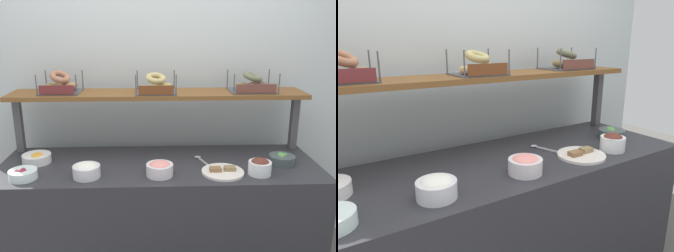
{
  "view_description": "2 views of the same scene",
  "coord_description": "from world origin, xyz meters",
  "views": [
    {
      "loc": [
        -0.03,
        -2.24,
        1.76
      ],
      "look_at": [
        0.06,
        0.04,
        1.1
      ],
      "focal_mm": 38.82,
      "sensor_mm": 36.0,
      "label": 1
    },
    {
      "loc": [
        -0.81,
        -1.31,
        1.46
      ],
      "look_at": [
        0.06,
        0.08,
        1.01
      ],
      "focal_mm": 33.25,
      "sensor_mm": 36.0,
      "label": 2
    }
  ],
  "objects": [
    {
      "name": "bagel_basket_everything",
      "position": [
        -0.68,
        0.28,
        1.33
      ],
      "size": [
        0.28,
        0.26,
        0.16
      ],
      "color": "#4C4C51",
      "rests_on": "upper_shelf"
    },
    {
      "name": "bowl_beet_salad",
      "position": [
        -0.82,
        -0.21,
        0.88
      ],
      "size": [
        0.17,
        0.17,
        0.07
      ],
      "color": "white",
      "rests_on": "deli_counter"
    },
    {
      "name": "back_wall",
      "position": [
        0.0,
        0.55,
        1.2
      ],
      "size": [
        3.3,
        0.06,
        2.4
      ],
      "primitive_type": "cube",
      "color": "silver",
      "rests_on": "ground_plane"
    },
    {
      "name": "shelf_riser_right",
      "position": [
        0.99,
        0.27,
        1.05
      ],
      "size": [
        0.05,
        0.05,
        0.4
      ],
      "primitive_type": "cube",
      "color": "#4C4C51",
      "rests_on": "deli_counter"
    },
    {
      "name": "bowl_chocolate_spread",
      "position": [
        0.62,
        -0.2,
        0.9
      ],
      "size": [
        0.14,
        0.14,
        0.1
      ],
      "color": "white",
      "rests_on": "deli_counter"
    },
    {
      "name": "shelf_riser_left",
      "position": [
        -0.99,
        0.27,
        1.05
      ],
      "size": [
        0.05,
        0.05,
        0.4
      ],
      "primitive_type": "cube",
      "color": "#4C4C51",
      "rests_on": "deli_counter"
    },
    {
      "name": "bowl_lox_spread",
      "position": [
        0.0,
        -0.19,
        0.9
      ],
      "size": [
        0.16,
        0.16,
        0.09
      ],
      "color": "white",
      "rests_on": "deli_counter"
    },
    {
      "name": "bowl_veggie_mix",
      "position": [
        0.81,
        -0.03,
        0.88
      ],
      "size": [
        0.17,
        0.17,
        0.07
      ],
      "color": "#455251",
      "rests_on": "deli_counter"
    },
    {
      "name": "deli_counter",
      "position": [
        0.0,
        0.0,
        0.42
      ],
      "size": [
        2.1,
        0.7,
        0.85
      ],
      "primitive_type": "cube",
      "color": "#2D2D33",
      "rests_on": "ground_plane"
    },
    {
      "name": "serving_spoon_near_plate",
      "position": [
        0.28,
        0.05,
        0.86
      ],
      "size": [
        0.08,
        0.17,
        0.01
      ],
      "color": "#B7B7BC",
      "rests_on": "deli_counter"
    },
    {
      "name": "bagel_basket_poppy",
      "position": [
        0.66,
        0.27,
        1.33
      ],
      "size": [
        0.32,
        0.25,
        0.14
      ],
      "color": "#4C4C51",
      "rests_on": "upper_shelf"
    },
    {
      "name": "bowl_fruit_salad",
      "position": [
        -0.81,
        0.05,
        0.88
      ],
      "size": [
        0.19,
        0.19,
        0.08
      ],
      "color": "white",
      "rests_on": "deli_counter"
    },
    {
      "name": "upper_shelf",
      "position": [
        0.0,
        0.27,
        1.26
      ],
      "size": [
        2.06,
        0.32,
        0.03
      ],
      "primitive_type": "cube",
      "color": "brown",
      "rests_on": "shelf_riser_left"
    },
    {
      "name": "bowl_cream_cheese",
      "position": [
        -0.44,
        -0.2,
        0.9
      ],
      "size": [
        0.17,
        0.17,
        0.09
      ],
      "color": "white",
      "rests_on": "deli_counter"
    },
    {
      "name": "serving_plate_white",
      "position": [
        0.39,
        -0.17,
        0.86
      ],
      "size": [
        0.26,
        0.26,
        0.04
      ],
      "color": "white",
      "rests_on": "deli_counter"
    },
    {
      "name": "bagel_basket_sesame",
      "position": [
        -0.02,
        0.25,
        1.33
      ],
      "size": [
        0.28,
        0.26,
        0.14
      ],
      "color": "#4C4C51",
      "rests_on": "upper_shelf"
    }
  ]
}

